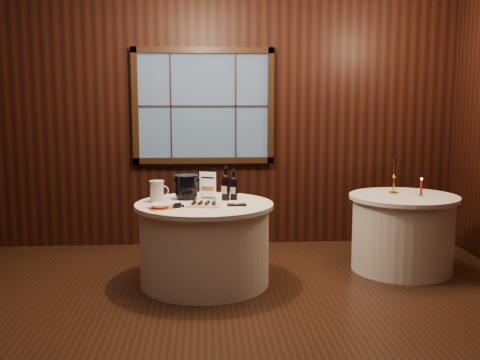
{
  "coord_description": "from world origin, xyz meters",
  "views": [
    {
      "loc": [
        0.0,
        -4.12,
        1.7
      ],
      "look_at": [
        0.33,
        0.9,
        1.0
      ],
      "focal_mm": 42.0,
      "sensor_mm": 36.0,
      "label": 1
    }
  ],
  "objects": [
    {
      "name": "chocolate_plate",
      "position": [
        -0.0,
        0.84,
        0.79
      ],
      "size": [
        0.34,
        0.25,
        0.04
      ],
      "rotation": [
        0.0,
        0.0,
        -0.16
      ],
      "color": "white",
      "rests_on": "main_table"
    },
    {
      "name": "brass_candlestick",
      "position": [
        1.93,
        1.4,
        0.9
      ],
      "size": [
        0.1,
        0.1,
        0.35
      ],
      "color": "#BA903A",
      "rests_on": "side_table"
    },
    {
      "name": "ice_bucket",
      "position": [
        -0.17,
        1.22,
        0.89
      ],
      "size": [
        0.23,
        0.23,
        0.23
      ],
      "color": "black",
      "rests_on": "main_table"
    },
    {
      "name": "back_wall",
      "position": [
        0.0,
        2.48,
        1.54
      ],
      "size": [
        6.0,
        0.1,
        3.0
      ],
      "color": "black",
      "rests_on": "ground"
    },
    {
      "name": "red_candle",
      "position": [
        2.15,
        1.25,
        0.84
      ],
      "size": [
        0.05,
        0.05,
        0.18
      ],
      "color": "#BA903A",
      "rests_on": "side_table"
    },
    {
      "name": "port_bottle_left",
      "position": [
        0.2,
        1.14,
        0.91
      ],
      "size": [
        0.08,
        0.09,
        0.32
      ],
      "rotation": [
        0.0,
        0.0,
        -0.44
      ],
      "color": "black",
      "rests_on": "main_table"
    },
    {
      "name": "ground",
      "position": [
        0.0,
        0.0,
        0.0
      ],
      "size": [
        6.0,
        6.0,
        0.0
      ],
      "primitive_type": "plane",
      "color": "black",
      "rests_on": "ground"
    },
    {
      "name": "grape_bunch",
      "position": [
        -0.23,
        0.77,
        0.79
      ],
      "size": [
        0.17,
        0.09,
        0.04
      ],
      "rotation": [
        0.0,
        0.0,
        0.28
      ],
      "color": "black",
      "rests_on": "main_table"
    },
    {
      "name": "side_table",
      "position": [
        2.0,
        1.3,
        0.39
      ],
      "size": [
        1.08,
        1.08,
        0.77
      ],
      "color": "silver",
      "rests_on": "ground"
    },
    {
      "name": "chocolate_box",
      "position": [
        0.29,
        0.85,
        0.78
      ],
      "size": [
        0.18,
        0.09,
        0.01
      ],
      "primitive_type": "cube",
      "rotation": [
        0.0,
        0.0,
        0.02
      ],
      "color": "black",
      "rests_on": "main_table"
    },
    {
      "name": "sign_stand",
      "position": [
        0.04,
        1.21,
        0.86
      ],
      "size": [
        0.16,
        0.13,
        0.27
      ],
      "rotation": [
        0.0,
        0.0,
        -0.43
      ],
      "color": "#B1B1B8",
      "rests_on": "main_table"
    },
    {
      "name": "main_table",
      "position": [
        0.0,
        1.0,
        0.39
      ],
      "size": [
        1.28,
        1.28,
        0.77
      ],
      "color": "silver",
      "rests_on": "ground"
    },
    {
      "name": "cracker_bowl",
      "position": [
        -0.39,
        0.76,
        0.79
      ],
      "size": [
        0.16,
        0.16,
        0.04
      ],
      "primitive_type": "imported",
      "rotation": [
        0.0,
        0.0,
        -0.01
      ],
      "color": "white",
      "rests_on": "orange_napkin"
    },
    {
      "name": "port_bottle_right",
      "position": [
        0.28,
        1.16,
        0.89
      ],
      "size": [
        0.07,
        0.08,
        0.29
      ],
      "rotation": [
        0.0,
        0.0,
        -0.35
      ],
      "color": "black",
      "rests_on": "main_table"
    },
    {
      "name": "glass_pitcher",
      "position": [
        -0.44,
        1.1,
        0.87
      ],
      "size": [
        0.18,
        0.14,
        0.2
      ],
      "rotation": [
        0.0,
        0.0,
        -0.01
      ],
      "color": "silver",
      "rests_on": "main_table"
    },
    {
      "name": "orange_napkin",
      "position": [
        -0.39,
        0.76,
        0.77
      ],
      "size": [
        0.27,
        0.27,
        0.0
      ],
      "primitive_type": "cube",
      "rotation": [
        0.0,
        0.0,
        0.48
      ],
      "color": "#F34414",
      "rests_on": "main_table"
    }
  ]
}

